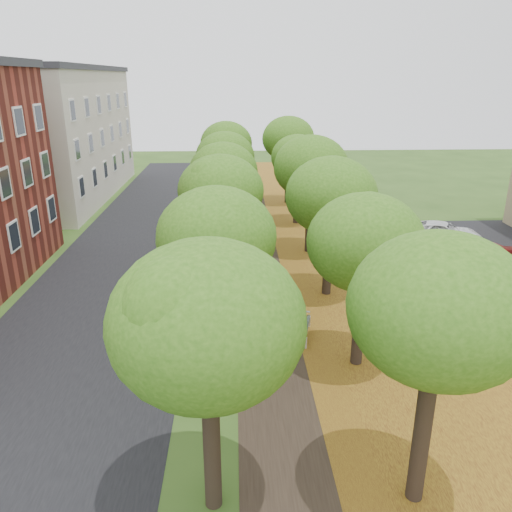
{
  "coord_description": "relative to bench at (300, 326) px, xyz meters",
  "views": [
    {
      "loc": [
        -1.6,
        -9.17,
        9.52
      ],
      "look_at": [
        -0.75,
        10.33,
        2.5
      ],
      "focal_mm": 35.0,
      "sensor_mm": 36.0,
      "label": 1
    }
  ],
  "objects": [
    {
      "name": "ground",
      "position": [
        -0.86,
        -7.94,
        -0.47
      ],
      "size": [
        120.0,
        120.0,
        0.0
      ],
      "primitive_type": "plane",
      "color": "#2D4C19",
      "rests_on": "ground"
    },
    {
      "name": "street_asphalt",
      "position": [
        -8.36,
        7.06,
        -0.47
      ],
      "size": [
        8.0,
        70.0,
        0.01
      ],
      "primitive_type": "cube",
      "color": "black",
      "rests_on": "ground"
    },
    {
      "name": "footpath",
      "position": [
        -0.86,
        7.06,
        -0.47
      ],
      "size": [
        3.2,
        70.0,
        0.01
      ],
      "primitive_type": "cube",
      "color": "black",
      "rests_on": "ground"
    },
    {
      "name": "leaf_verge",
      "position": [
        4.14,
        7.06,
        -0.46
      ],
      "size": [
        7.5,
        70.0,
        0.01
      ],
      "primitive_type": "cube",
      "color": "olive",
      "rests_on": "ground"
    },
    {
      "name": "parking_lot",
      "position": [
        12.64,
        8.06,
        -0.47
      ],
      "size": [
        9.0,
        16.0,
        0.01
      ],
      "primitive_type": "cube",
      "color": "black",
      "rests_on": "ground"
    },
    {
      "name": "tree_row_west",
      "position": [
        -3.06,
        7.06,
        4.16
      ],
      "size": [
        3.82,
        33.82,
        6.29
      ],
      "color": "black",
      "rests_on": "ground"
    },
    {
      "name": "tree_row_east",
      "position": [
        1.74,
        7.06,
        4.16
      ],
      "size": [
        3.82,
        33.82,
        6.29
      ],
      "color": "black",
      "rests_on": "ground"
    },
    {
      "name": "building_cream",
      "position": [
        -17.86,
        25.06,
        4.74
      ],
      "size": [
        10.3,
        20.3,
        10.4
      ],
      "color": "beige",
      "rests_on": "ground"
    },
    {
      "name": "bench",
      "position": [
        0.0,
        0.0,
        0.0
      ],
      "size": [
        0.95,
        1.98,
        0.9
      ],
      "rotation": [
        0.0,
        0.0,
        1.35
      ],
      "color": "#28322A",
      "rests_on": "ground"
    },
    {
      "name": "car_red",
      "position": [
        11.02,
        6.43,
        0.26
      ],
      "size": [
        4.66,
        2.93,
        1.45
      ],
      "primitive_type": "imported",
      "rotation": [
        0.0,
        0.0,
        1.91
      ],
      "color": "maroon",
      "rests_on": "ground"
    },
    {
      "name": "car_grey",
      "position": [
        10.14,
        7.35,
        0.25
      ],
      "size": [
        5.33,
        3.24,
        1.44
      ],
      "primitive_type": "imported",
      "rotation": [
        0.0,
        0.0,
        1.83
      ],
      "color": "#2D2D31",
      "rests_on": "ground"
    },
    {
      "name": "car_white",
      "position": [
        10.14,
        11.29,
        0.16
      ],
      "size": [
        4.95,
        3.74,
        1.25
      ],
      "primitive_type": "imported",
      "rotation": [
        0.0,
        0.0,
        1.15
      ],
      "color": "white",
      "rests_on": "ground"
    }
  ]
}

